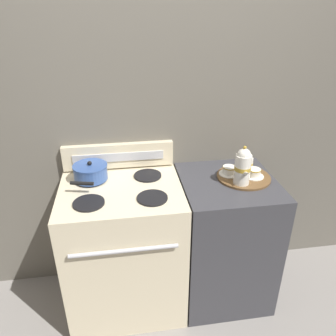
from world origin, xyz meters
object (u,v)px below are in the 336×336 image
object	(u,v)px
stove	(125,248)
teacup_left	(254,173)
teapot	(243,166)
serving_tray	(243,177)
teacup_right	(229,170)
creamer_jug	(248,164)
saucepan	(90,172)

from	to	relation	value
stove	teacup_left	xyz separation A→B (m)	(0.85, 0.01, 0.50)
teapot	serving_tray	bearing A→B (deg)	60.33
teapot	teacup_right	size ratio (longest dim) A/B	1.93
teapot	teacup_right	bearing A→B (deg)	106.29
teacup_left	creamer_jug	bearing A→B (deg)	90.53
teacup_left	teacup_right	size ratio (longest dim) A/B	1.00
serving_tray	teacup_left	size ratio (longest dim) A/B	2.67
stove	teacup_right	xyz separation A→B (m)	(0.71, 0.06, 0.50)
saucepan	teapot	bearing A→B (deg)	-12.26
stove	teapot	xyz separation A→B (m)	(0.74, -0.06, 0.59)
saucepan	teacup_right	size ratio (longest dim) A/B	2.34
teapot	teacup_left	bearing A→B (deg)	32.75
saucepan	teacup_right	bearing A→B (deg)	-4.74
stove	teacup_left	distance (m)	0.99
saucepan	teacup_right	distance (m)	0.89
stove	serving_tray	xyz separation A→B (m)	(0.79, 0.02, 0.47)
teacup_left	teapot	bearing A→B (deg)	-147.25
serving_tray	teapot	distance (m)	0.16
serving_tray	teacup_left	xyz separation A→B (m)	(0.06, -0.02, 0.03)
stove	teacup_right	size ratio (longest dim) A/B	7.25
saucepan	creamer_jug	bearing A→B (deg)	-1.18
teacup_right	stove	bearing A→B (deg)	-174.83
stove	saucepan	bearing A→B (deg)	142.81
saucepan	stove	bearing A→B (deg)	-37.19
creamer_jug	teapot	bearing A→B (deg)	-121.30
serving_tray	teapot	bearing A→B (deg)	-119.67
teapot	creamer_jug	world-z (taller)	teapot
saucepan	teapot	distance (m)	0.95
serving_tray	teacup_right	world-z (taller)	teacup_right
serving_tray	creamer_jug	size ratio (longest dim) A/B	4.23
stove	teacup_left	bearing A→B (deg)	0.50
serving_tray	teacup_right	size ratio (longest dim) A/B	2.67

